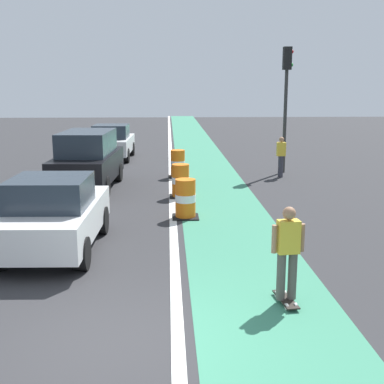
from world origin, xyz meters
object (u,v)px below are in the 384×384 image
parked_suv_second (88,160)px  parked_sedan_nearest (54,215)px  traffic_barrel_mid (181,181)px  skateboarder_on_lane (288,252)px  parked_sedan_third (112,142)px  traffic_barrel_front (185,199)px  pedestrian_crossing (281,156)px  traffic_light_corner (286,87)px  traffic_barrel_back (178,164)px

parked_suv_second → parked_sedan_nearest: bearing=-87.6°
traffic_barrel_mid → skateboarder_on_lane: bearing=-79.3°
parked_suv_second → traffic_barrel_mid: size_ratio=4.31×
parked_suv_second → traffic_barrel_mid: 3.60m
parked_suv_second → skateboarder_on_lane: bearing=-64.1°
parked_suv_second → parked_sedan_third: size_ratio=1.13×
traffic_barrel_front → pedestrian_crossing: (3.99, 6.07, 0.33)m
skateboarder_on_lane → parked_sedan_nearest: parked_sedan_nearest is taller
parked_sedan_third → traffic_barrel_mid: size_ratio=3.81×
parked_sedan_third → traffic_light_corner: 9.09m
traffic_barrel_front → traffic_light_corner: 8.92m
skateboarder_on_lane → traffic_barrel_front: skateboarder_on_lane is taller
traffic_barrel_front → traffic_barrel_back: bearing=90.8°
skateboarder_on_lane → parked_sedan_nearest: bearing=146.3°
skateboarder_on_lane → traffic_barrel_mid: skateboarder_on_lane is taller
parked_sedan_third → traffic_barrel_back: parked_sedan_third is taller
parked_sedan_third → pedestrian_crossing: size_ratio=2.58×
skateboarder_on_lane → traffic_light_corner: (2.85, 12.93, 2.59)m
skateboarder_on_lane → traffic_light_corner: bearing=77.6°
skateboarder_on_lane → parked_suv_second: parked_suv_second is taller
parked_sedan_third → skateboarder_on_lane: bearing=-74.6°
traffic_barrel_front → traffic_barrel_back: size_ratio=1.00×
traffic_barrel_mid → traffic_barrel_back: (-0.02, 3.61, 0.00)m
parked_suv_second → pedestrian_crossing: bearing=14.6°
parked_suv_second → traffic_barrel_front: 5.34m
traffic_barrel_front → traffic_barrel_back: (-0.09, 6.27, 0.00)m
traffic_barrel_front → parked_sedan_nearest: bearing=-137.7°
parked_suv_second → traffic_light_corner: traffic_light_corner is taller
traffic_barrel_back → traffic_light_corner: 5.43m
traffic_barrel_mid → traffic_light_corner: 7.01m
parked_suv_second → traffic_barrel_front: size_ratio=4.31×
skateboarder_on_lane → traffic_barrel_back: skateboarder_on_lane is taller
parked_sedan_third → parked_sedan_nearest: bearing=-89.1°
traffic_barrel_front → pedestrian_crossing: bearing=56.7°
traffic_barrel_back → pedestrian_crossing: size_ratio=0.68×
parked_suv_second → traffic_light_corner: 8.59m
parked_sedan_nearest → pedestrian_crossing: parked_sedan_nearest is taller
pedestrian_crossing → parked_sedan_third: bearing=143.4°
skateboarder_on_lane → parked_sedan_third: bearing=105.4°
parked_sedan_nearest → parked_suv_second: 6.91m
parked_sedan_nearest → pedestrian_crossing: (6.99, 8.79, 0.03)m
parked_suv_second → traffic_barrel_mid: (3.22, -1.52, -0.50)m
parked_suv_second → pedestrian_crossing: (7.28, 1.89, -0.17)m
pedestrian_crossing → parked_sedan_nearest: bearing=-128.5°
traffic_barrel_back → traffic_light_corner: (4.45, 0.93, 2.97)m
traffic_barrel_back → parked_sedan_third: bearing=121.3°
traffic_light_corner → pedestrian_crossing: bearing=-108.2°
skateboarder_on_lane → pedestrian_crossing: (2.47, 11.80, -0.05)m
parked_suv_second → traffic_barrel_back: 3.86m
traffic_barrel_back → traffic_light_corner: bearing=11.8°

